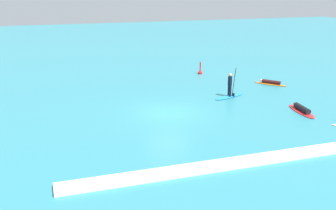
{
  "coord_description": "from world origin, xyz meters",
  "views": [
    {
      "loc": [
        -7.26,
        -22.42,
        7.81
      ],
      "look_at": [
        0.0,
        0.0,
        0.5
      ],
      "focal_mm": 41.95,
      "sensor_mm": 36.0,
      "label": 1
    }
  ],
  "objects_px": {
    "surfer_on_red_board": "(302,109)",
    "marker_buoy": "(200,72)",
    "surfer_on_orange_board": "(271,83)",
    "surfer_on_blue_board": "(230,91)"
  },
  "relations": [
    {
      "from": "surfer_on_orange_board",
      "to": "surfer_on_blue_board",
      "type": "height_order",
      "value": "surfer_on_blue_board"
    },
    {
      "from": "surfer_on_red_board",
      "to": "marker_buoy",
      "type": "relative_size",
      "value": 2.53
    },
    {
      "from": "surfer_on_red_board",
      "to": "marker_buoy",
      "type": "xyz_separation_m",
      "value": [
        -1.95,
        12.14,
        0.03
      ]
    },
    {
      "from": "surfer_on_orange_board",
      "to": "surfer_on_red_board",
      "type": "distance_m",
      "value": 7.06
    },
    {
      "from": "surfer_on_orange_board",
      "to": "surfer_on_red_board",
      "type": "xyz_separation_m",
      "value": [
        -1.98,
        -6.78,
        0.01
      ]
    },
    {
      "from": "surfer_on_blue_board",
      "to": "marker_buoy",
      "type": "distance_m",
      "value": 7.65
    },
    {
      "from": "surfer_on_orange_board",
      "to": "marker_buoy",
      "type": "xyz_separation_m",
      "value": [
        -3.93,
        5.36,
        0.04
      ]
    },
    {
      "from": "surfer_on_orange_board",
      "to": "marker_buoy",
      "type": "relative_size",
      "value": 2.02
    },
    {
      "from": "surfer_on_orange_board",
      "to": "marker_buoy",
      "type": "bearing_deg",
      "value": -3.41
    },
    {
      "from": "surfer_on_red_board",
      "to": "surfer_on_blue_board",
      "type": "height_order",
      "value": "surfer_on_blue_board"
    }
  ]
}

